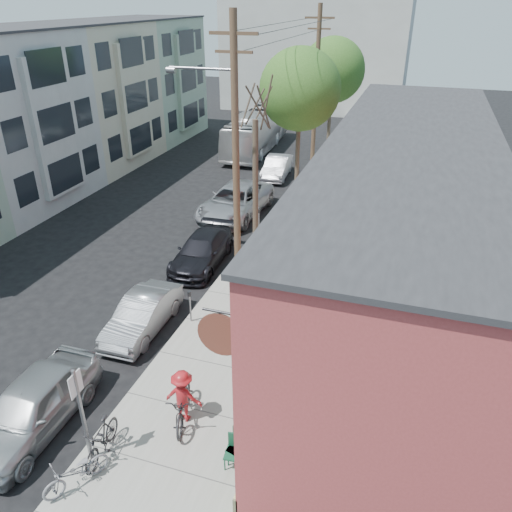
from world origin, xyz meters
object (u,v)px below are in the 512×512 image
(patio_chair_b, at_px, (238,449))
(tree_bare, at_px, (255,191))
(cyclist, at_px, (183,396))
(sign_post, at_px, (81,407))
(parking_meter_near, at_px, (190,301))
(patio_chair_a, at_px, (235,453))
(car_0, at_px, (32,406))
(parked_bike_b, at_px, (76,473))
(bus, at_px, (256,131))
(parked_bike_a, at_px, (101,440))
(parking_meter_far, at_px, (259,217))
(patron_grey, at_px, (280,369))
(utility_pole_near, at_px, (234,146))
(tree_leafy_mid, at_px, (300,90))
(car_2, at_px, (202,251))
(car_3, at_px, (235,201))
(car_1, at_px, (143,315))
(tree_leafy_far, at_px, (333,70))
(patron_green, at_px, (272,347))
(car_4, at_px, (277,167))

(patio_chair_b, bearing_deg, tree_bare, 122.36)
(patio_chair_b, bearing_deg, cyclist, 170.87)
(sign_post, xyz_separation_m, parking_meter_near, (-0.10, 6.23, -0.85))
(patio_chair_a, relative_size, car_0, 0.20)
(patio_chair_a, relative_size, parked_bike_b, 0.54)
(tree_bare, relative_size, bus, 0.58)
(sign_post, bearing_deg, parked_bike_a, 35.85)
(parking_meter_far, bearing_deg, patron_grey, -69.09)
(utility_pole_near, distance_m, tree_leafy_mid, 8.93)
(parking_meter_far, distance_m, parked_bike_a, 13.98)
(car_2, relative_size, car_3, 0.78)
(patio_chair_b, bearing_deg, parked_bike_b, -135.21)
(car_2, distance_m, car_3, 5.65)
(parking_meter_near, bearing_deg, utility_pole_near, 88.16)
(sign_post, height_order, patron_grey, sign_post)
(car_0, distance_m, car_2, 10.07)
(parking_meter_near, distance_m, parking_meter_far, 7.93)
(parking_meter_far, relative_size, car_1, 0.32)
(tree_leafy_far, height_order, patio_chair_b, tree_leafy_far)
(patio_chair_a, xyz_separation_m, bus, (-8.53, 27.89, 0.85))
(parked_bike_a, relative_size, car_3, 0.29)
(utility_pole_near, distance_m, patron_green, 8.19)
(utility_pole_near, xyz_separation_m, parked_bike_a, (0.21, -10.42, -4.76))
(patron_grey, xyz_separation_m, cyclist, (-2.17, -1.89, 0.01))
(car_0, bearing_deg, patio_chair_b, 4.28)
(cyclist, bearing_deg, sign_post, 46.45)
(parking_meter_near, bearing_deg, tree_leafy_mid, 87.62)
(parking_meter_near, height_order, tree_leafy_far, tree_leafy_far)
(car_2, bearing_deg, tree_leafy_far, 81.28)
(sign_post, height_order, car_3, sign_post)
(cyclist, height_order, car_0, cyclist)
(tree_leafy_mid, height_order, bus, tree_leafy_mid)
(utility_pole_near, bearing_deg, patio_chair_a, -70.20)
(car_4, bearing_deg, patio_chair_b, -80.89)
(patron_grey, distance_m, car_3, 13.71)
(parking_meter_near, distance_m, parked_bike_a, 6.07)
(parking_meter_near, height_order, parked_bike_b, parking_meter_near)
(cyclist, bearing_deg, patio_chair_a, 147.86)
(sign_post, distance_m, patron_green, 5.72)
(parking_meter_far, xyz_separation_m, tree_leafy_mid, (0.55, 5.33, 5.15))
(tree_bare, height_order, patron_grey, tree_bare)
(tree_leafy_mid, xyz_separation_m, bus, (-5.43, 9.28, -4.70))
(patron_grey, bearing_deg, cyclist, -56.75)
(patio_chair_b, xyz_separation_m, car_0, (-5.67, -0.52, 0.17))
(car_3, bearing_deg, parking_meter_far, -42.25)
(patron_grey, distance_m, parked_bike_b, 5.90)
(parking_meter_near, distance_m, car_4, 16.92)
(bus, bearing_deg, car_1, -83.71)
(parked_bike_b, height_order, car_0, car_0)
(patio_chair_b, bearing_deg, tree_leafy_far, 112.76)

